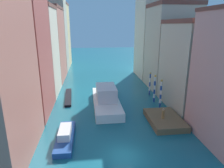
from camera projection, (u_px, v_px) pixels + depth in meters
ground_plane at (105, 86)px, 43.74m from camera, size 154.00×154.00×0.00m
building_left_1 at (15, 44)px, 27.66m from camera, size 8.13×9.23×20.42m
building_left_2 at (34, 51)px, 36.87m from camera, size 8.13×8.67×16.25m
building_left_3 at (45, 44)px, 46.78m from camera, size 8.13×12.06×16.78m
building_left_4 at (52, 35)px, 55.89m from camera, size 8.13×7.34×20.35m
building_left_5 at (56, 35)px, 63.74m from camera, size 8.13×8.88×19.18m
building_right_1 at (195, 65)px, 31.22m from camera, size 8.13×10.76×13.58m
building_right_2 at (170, 47)px, 40.71m from camera, size 8.13×9.84×16.81m
building_right_3 at (155, 31)px, 49.59m from camera, size 8.13×9.97×22.38m
waterfront_dock at (164, 120)px, 27.43m from camera, size 4.26×6.45×0.79m
person_on_dock at (163, 114)px, 26.73m from camera, size 0.36×0.36×1.43m
mooring_pole_0 at (161, 93)px, 31.99m from camera, size 0.35×0.35×4.61m
mooring_pole_1 at (155, 88)px, 34.21m from camera, size 0.35×0.35×4.76m
mooring_pole_2 at (150, 83)px, 37.95m from camera, size 0.28×0.28×4.32m
vaporetto_white at (106, 99)px, 32.71m from camera, size 4.10×12.36×3.38m
gondola_black at (68, 97)px, 36.74m from camera, size 1.71×9.00×0.37m
motorboat_0 at (65, 136)px, 23.19m from camera, size 1.91×6.98×1.48m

